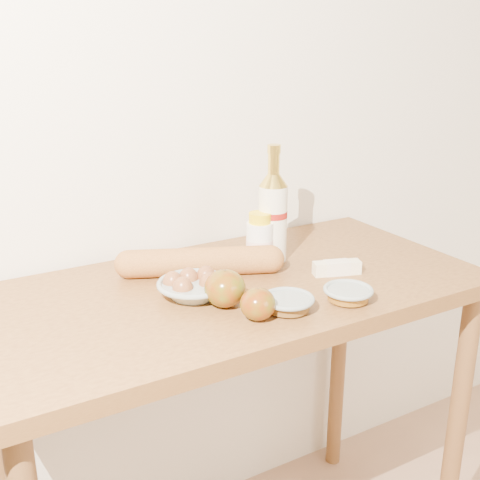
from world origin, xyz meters
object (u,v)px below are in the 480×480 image
object	(u,v)px
table	(234,331)
bourbon_bottle	(273,215)
baguette	(200,262)
cream_bottle	(260,241)
egg_bowl	(193,286)

from	to	relation	value
table	bourbon_bottle	world-z (taller)	bourbon_bottle
bourbon_bottle	baguette	xyz separation A→B (m)	(-0.21, 0.00, -0.09)
table	cream_bottle	size ratio (longest dim) A/B	8.75
bourbon_bottle	baguette	size ratio (longest dim) A/B	0.74
bourbon_bottle	baguette	distance (m)	0.23
cream_bottle	egg_bowl	xyz separation A→B (m)	(-0.24, -0.10, -0.04)
bourbon_bottle	egg_bowl	world-z (taller)	bourbon_bottle
cream_bottle	bourbon_bottle	bearing A→B (deg)	-12.94
table	bourbon_bottle	distance (m)	0.31
table	baguette	xyz separation A→B (m)	(-0.04, 0.09, 0.16)
bourbon_bottle	cream_bottle	size ratio (longest dim) A/B	2.22
bourbon_bottle	baguette	world-z (taller)	bourbon_bottle
cream_bottle	baguette	world-z (taller)	cream_bottle
table	egg_bowl	world-z (taller)	egg_bowl
cream_bottle	egg_bowl	bearing A→B (deg)	178.20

